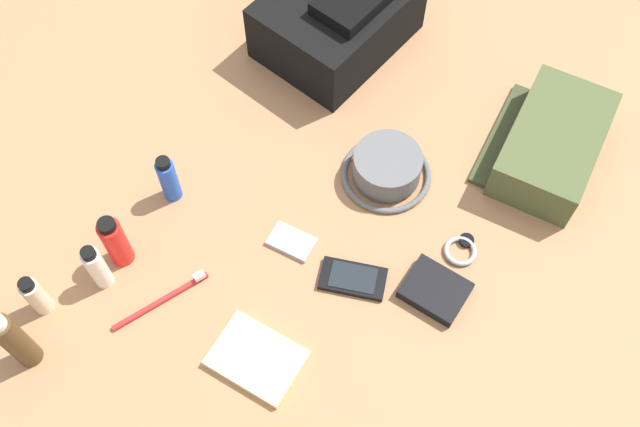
# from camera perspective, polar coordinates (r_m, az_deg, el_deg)

# --- Properties ---
(ground_plane) EXTENTS (2.64, 2.02, 0.02)m
(ground_plane) POSITION_cam_1_polar(r_m,az_deg,el_deg) (1.41, 0.00, -1.02)
(ground_plane) COLOR #A27048
(ground_plane) RESTS_ON ground
(backpack) EXTENTS (0.34, 0.29, 0.17)m
(backpack) POSITION_cam_1_polar(r_m,az_deg,el_deg) (1.61, 1.38, 14.84)
(backpack) COLOR black
(backpack) RESTS_ON ground_plane
(toiletry_pouch) EXTENTS (0.29, 0.22, 0.09)m
(toiletry_pouch) POSITION_cam_1_polar(r_m,az_deg,el_deg) (1.51, 17.35, 5.14)
(toiletry_pouch) COLOR #47512D
(toiletry_pouch) RESTS_ON ground_plane
(bucket_hat) EXTENTS (0.18, 0.18, 0.06)m
(bucket_hat) POSITION_cam_1_polar(r_m,az_deg,el_deg) (1.43, 5.18, 3.50)
(bucket_hat) COLOR #5D5D5D
(bucket_hat) RESTS_ON ground_plane
(cologne_bottle) EXTENTS (0.04, 0.04, 0.17)m
(cologne_bottle) POSITION_cam_1_polar(r_m,az_deg,el_deg) (1.32, -22.44, -9.03)
(cologne_bottle) COLOR #473319
(cologne_bottle) RESTS_ON ground_plane
(lotion_bottle) EXTENTS (0.03, 0.03, 0.10)m
(lotion_bottle) POSITION_cam_1_polar(r_m,az_deg,el_deg) (1.37, -21.04, -5.93)
(lotion_bottle) COLOR beige
(lotion_bottle) RESTS_ON ground_plane
(toothpaste_tube) EXTENTS (0.03, 0.03, 0.12)m
(toothpaste_tube) POSITION_cam_1_polar(r_m,az_deg,el_deg) (1.35, -16.80, -3.98)
(toothpaste_tube) COLOR white
(toothpaste_tube) RESTS_ON ground_plane
(sunscreen_spray) EXTENTS (0.04, 0.04, 0.13)m
(sunscreen_spray) POSITION_cam_1_polar(r_m,az_deg,el_deg) (1.36, -15.48, -2.09)
(sunscreen_spray) COLOR red
(sunscreen_spray) RESTS_ON ground_plane
(deodorant_spray) EXTENTS (0.03, 0.03, 0.12)m
(deodorant_spray) POSITION_cam_1_polar(r_m,az_deg,el_deg) (1.41, -11.59, 2.62)
(deodorant_spray) COLOR blue
(deodorant_spray) RESTS_ON ground_plane
(cell_phone) EXTENTS (0.10, 0.13, 0.01)m
(cell_phone) POSITION_cam_1_polar(r_m,az_deg,el_deg) (1.34, 2.55, -5.03)
(cell_phone) COLOR black
(cell_phone) RESTS_ON ground_plane
(media_player) EXTENTS (0.06, 0.09, 0.01)m
(media_player) POSITION_cam_1_polar(r_m,az_deg,el_deg) (1.38, -2.19, -2.18)
(media_player) COLOR #B7B7BC
(media_player) RESTS_ON ground_plane
(wristwatch) EXTENTS (0.07, 0.06, 0.01)m
(wristwatch) POSITION_cam_1_polar(r_m,az_deg,el_deg) (1.39, 10.81, -2.74)
(wristwatch) COLOR #99999E
(wristwatch) RESTS_ON ground_plane
(toothbrush) EXTENTS (0.18, 0.09, 0.02)m
(toothbrush) POSITION_cam_1_polar(r_m,az_deg,el_deg) (1.36, -11.77, -6.36)
(toothbrush) COLOR red
(toothbrush) RESTS_ON ground_plane
(wallet) EXTENTS (0.09, 0.11, 0.02)m
(wallet) POSITION_cam_1_polar(r_m,az_deg,el_deg) (1.34, 8.85, -5.86)
(wallet) COLOR black
(wallet) RESTS_ON ground_plane
(notepad) EXTENTS (0.11, 0.15, 0.02)m
(notepad) POSITION_cam_1_polar(r_m,az_deg,el_deg) (1.29, -4.91, -11.05)
(notepad) COLOR beige
(notepad) RESTS_ON ground_plane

